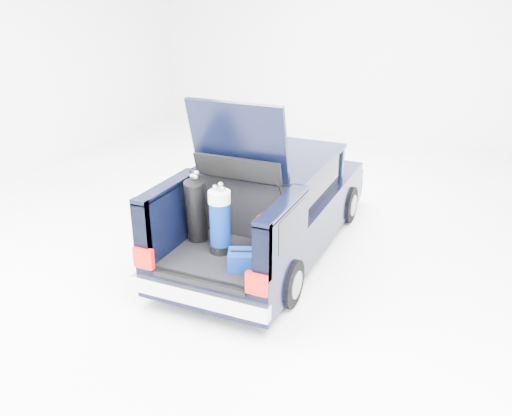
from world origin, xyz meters
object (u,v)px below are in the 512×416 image
at_px(car, 272,205).
at_px(blue_duffel, 247,260).
at_px(red_suitcase, 271,235).
at_px(blue_golf_bag, 220,221).
at_px(black_golf_bag, 196,211).

height_order(car, blue_duffel, car).
xyz_separation_m(red_suitcase, blue_golf_bag, (-0.58, -0.24, 0.18)).
relative_size(blue_golf_bag, blue_duffel, 1.74).
distance_m(red_suitcase, black_golf_bag, 1.02).
height_order(car, black_golf_bag, car).
bearing_deg(red_suitcase, black_golf_bag, -159.74).
relative_size(car, red_suitcase, 9.09).
bearing_deg(car, black_golf_bag, -109.76).
distance_m(black_golf_bag, blue_golf_bag, 0.44).
xyz_separation_m(red_suitcase, black_golf_bag, (-1.00, -0.10, 0.19)).
height_order(blue_golf_bag, blue_duffel, blue_golf_bag).
bearing_deg(car, blue_golf_bag, -93.03).
relative_size(car, black_golf_bag, 4.80).
distance_m(red_suitcase, blue_duffel, 0.53).
xyz_separation_m(black_golf_bag, blue_duffel, (0.91, -0.40, -0.32)).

